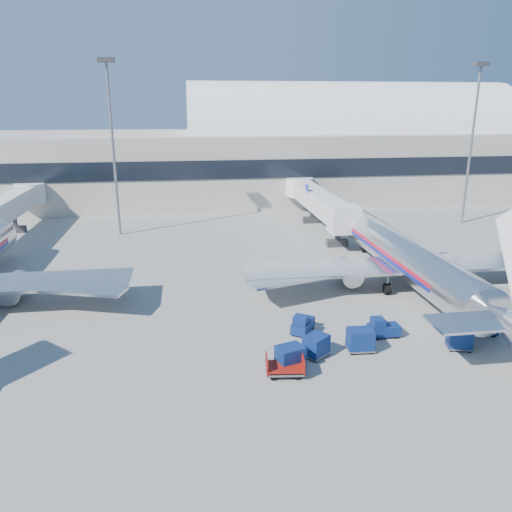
{
  "coord_description": "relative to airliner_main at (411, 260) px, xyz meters",
  "views": [
    {
      "loc": [
        -10.87,
        -38.01,
        17.17
      ],
      "look_at": [
        -4.63,
        6.0,
        3.52
      ],
      "focal_mm": 35.0,
      "sensor_mm": 36.0,
      "label": 1
    }
  ],
  "objects": [
    {
      "name": "ground",
      "position": [
        -10.0,
        -4.51,
        -2.93
      ],
      "size": [
        260.0,
        260.0,
        0.0
      ],
      "primitive_type": "plane",
      "color": "gray",
      "rests_on": "ground"
    },
    {
      "name": "terminal",
      "position": [
        -23.6,
        51.46,
        4.6
      ],
      "size": [
        170.0,
        28.15,
        21.0
      ],
      "color": "#B2AA9E",
      "rests_on": "ground"
    },
    {
      "name": "airliner_main",
      "position": [
        0.0,
        0.0,
        0.0
      ],
      "size": [
        32.0,
        37.26,
        12.07
      ],
      "color": "silver",
      "rests_on": "ground"
    },
    {
      "name": "jetbridge_near",
      "position": [
        -2.4,
        26.3,
        1.0
      ],
      "size": [
        4.4,
        27.5,
        6.25
      ],
      "color": "silver",
      "rests_on": "ground"
    },
    {
      "name": "jetbridge_mid",
      "position": [
        -44.4,
        26.3,
        1.0
      ],
      "size": [
        4.4,
        27.5,
        6.25
      ],
      "color": "silver",
      "rests_on": "ground"
    },
    {
      "name": "mast_west",
      "position": [
        -30.0,
        25.49,
        11.87
      ],
      "size": [
        2.0,
        1.2,
        22.6
      ],
      "color": "slate",
      "rests_on": "ground"
    },
    {
      "name": "mast_east",
      "position": [
        20.0,
        25.49,
        11.87
      ],
      "size": [
        2.0,
        1.2,
        22.6
      ],
      "color": "slate",
      "rests_on": "ground"
    },
    {
      "name": "barrier_near",
      "position": [
        8.0,
        -2.51,
        -2.48
      ],
      "size": [
        3.0,
        0.55,
        0.9
      ],
      "primitive_type": "cube",
      "color": "#9E9E96",
      "rests_on": "ground"
    },
    {
      "name": "tug_lead",
      "position": [
        -6.39,
        -9.4,
        -2.22
      ],
      "size": [
        2.39,
        1.21,
        1.55
      ],
      "rotation": [
        0.0,
        0.0,
        0.01
      ],
      "color": "#0B1F54",
      "rests_on": "ground"
    },
    {
      "name": "tug_right",
      "position": [
        1.32,
        -9.87,
        -2.22
      ],
      "size": [
        2.65,
        1.99,
        1.55
      ],
      "rotation": [
        0.0,
        0.0,
        -0.38
      ],
      "color": "#0B1F54",
      "rests_on": "ground"
    },
    {
      "name": "tug_left",
      "position": [
        -12.32,
        -7.88,
        -2.21
      ],
      "size": [
        2.32,
        2.69,
        1.58
      ],
      "rotation": [
        0.0,
        0.0,
        1.0
      ],
      "color": "#0B1F54",
      "rests_on": "ground"
    },
    {
      "name": "cart_train_a",
      "position": [
        -8.88,
        -11.39,
        -2.04
      ],
      "size": [
        1.96,
        1.54,
        1.67
      ],
      "rotation": [
        0.0,
        0.0,
        -0.05
      ],
      "color": "#0B1F54",
      "rests_on": "ground"
    },
    {
      "name": "cart_train_b",
      "position": [
        -12.22,
        -11.69,
        -2.09
      ],
      "size": [
        2.24,
        2.18,
        1.57
      ],
      "rotation": [
        0.0,
        0.0,
        0.68
      ],
      "color": "#0B1F54",
      "rests_on": "ground"
    },
    {
      "name": "cart_train_c",
      "position": [
        -14.39,
        -13.15,
        -2.06
      ],
      "size": [
        2.2,
        1.92,
        1.63
      ],
      "rotation": [
        0.0,
        0.0,
        0.32
      ],
      "color": "#0B1F54",
      "rests_on": "ground"
    },
    {
      "name": "cart_solo_near",
      "position": [
        -1.64,
        -12.1,
        -2.11
      ],
      "size": [
        2.01,
        1.73,
        1.52
      ],
      "rotation": [
        0.0,
        0.0,
        -0.27
      ],
      "color": "#0B1F54",
      "rests_on": "ground"
    },
    {
      "name": "cart_open_red",
      "position": [
        -14.88,
        -13.91,
        -2.45
      ],
      "size": [
        2.65,
        1.99,
        0.67
      ],
      "rotation": [
        0.0,
        0.0,
        -0.1
      ],
      "color": "slate",
      "rests_on": "ground"
    }
  ]
}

